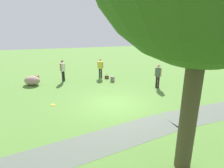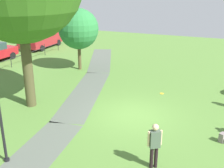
# 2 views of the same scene
# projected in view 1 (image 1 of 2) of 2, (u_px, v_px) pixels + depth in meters

# --- Properties ---
(ground_plane) EXTENTS (48.00, 48.00, 0.00)m
(ground_plane) POSITION_uv_depth(u_px,v_px,m) (114.00, 104.00, 11.33)
(ground_plane) COLOR #547F36
(footpath_segment_mid) EXTENTS (8.17, 3.67, 0.01)m
(footpath_segment_mid) POSITION_uv_depth(u_px,v_px,m) (92.00, 145.00, 7.63)
(footpath_segment_mid) COLOR #585F54
(footpath_segment_mid) RESTS_ON ground
(lawn_boulder) EXTENTS (1.47, 1.35, 0.67)m
(lawn_boulder) POSITION_uv_depth(u_px,v_px,m) (32.00, 81.00, 14.50)
(lawn_boulder) COLOR gray
(lawn_boulder) RESTS_ON ground
(woman_with_handbag) EXTENTS (0.43, 0.41, 1.60)m
(woman_with_handbag) POSITION_uv_depth(u_px,v_px,m) (100.00, 67.00, 16.14)
(woman_with_handbag) COLOR #2B2F2E
(woman_with_handbag) RESTS_ON ground
(man_near_boulder) EXTENTS (0.40, 0.44, 1.71)m
(man_near_boulder) POSITION_uv_depth(u_px,v_px,m) (158.00, 74.00, 13.73)
(man_near_boulder) COLOR black
(man_near_boulder) RESTS_ON ground
(passerby_on_path) EXTENTS (0.41, 0.43, 1.69)m
(passerby_on_path) POSITION_uv_depth(u_px,v_px,m) (63.00, 69.00, 15.18)
(passerby_on_path) COLOR black
(passerby_on_path) RESTS_ON ground
(handbag_on_grass) EXTENTS (0.36, 0.36, 0.31)m
(handbag_on_grass) POSITION_uv_depth(u_px,v_px,m) (107.00, 77.00, 16.13)
(handbag_on_grass) COLOR #572D2A
(handbag_on_grass) RESTS_ON ground
(backpack_by_boulder) EXTENTS (0.33, 0.32, 0.40)m
(backpack_by_boulder) POSITION_uv_depth(u_px,v_px,m) (37.00, 78.00, 15.61)
(backpack_by_boulder) COLOR olive
(backpack_by_boulder) RESTS_ON ground
(spare_backpack_on_lawn) EXTENTS (0.34, 0.34, 0.40)m
(spare_backpack_on_lawn) POSITION_uv_depth(u_px,v_px,m) (113.00, 79.00, 15.39)
(spare_backpack_on_lawn) COLOR gray
(spare_backpack_on_lawn) RESTS_ON ground
(frisbee_on_grass) EXTENTS (0.24, 0.24, 0.02)m
(frisbee_on_grass) POSITION_uv_depth(u_px,v_px,m) (53.00, 105.00, 11.20)
(frisbee_on_grass) COLOR gold
(frisbee_on_grass) RESTS_ON ground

